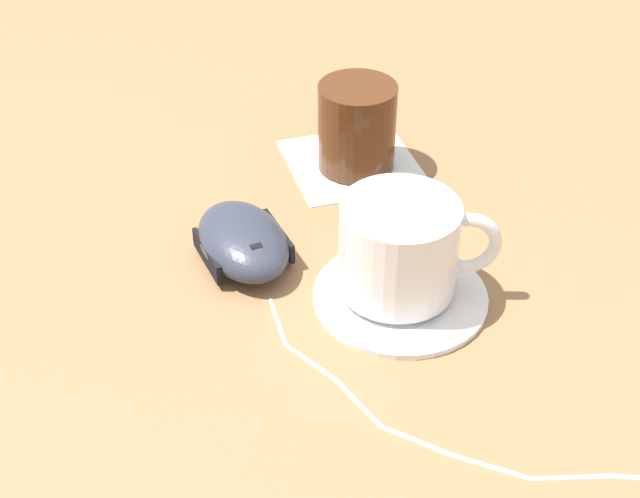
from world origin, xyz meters
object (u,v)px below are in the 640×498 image
coffee_cup (402,247)px  computer_mouse (243,241)px  drinking_glass (357,127)px  saucer (400,294)px

coffee_cup → computer_mouse: coffee_cup is taller
computer_mouse → drinking_glass: drinking_glass is taller
computer_mouse → drinking_glass: bearing=107.2°
saucer → drinking_glass: bearing=149.9°
saucer → coffee_cup: size_ratio=1.25×
coffee_cup → computer_mouse: (-0.11, -0.07, -0.03)m
drinking_glass → saucer: bearing=-30.1°
drinking_glass → computer_mouse: bearing=-72.8°
coffee_cup → saucer: bearing=-25.2°
saucer → coffee_cup: 0.04m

